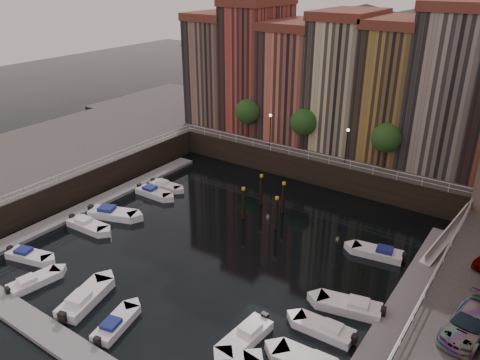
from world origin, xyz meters
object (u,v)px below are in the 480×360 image
Objects in this scene: mooring_pilings at (266,201)px; car_c at (469,324)px; boat_left_2 at (112,213)px; boat_left_1 at (87,225)px; boat_left_0 at (28,255)px; gangway at (450,232)px.

car_c is (20.77, -10.45, 2.12)m from mooring_pilings.
car_c is at bearing -21.80° from boat_left_2.
boat_left_1 is 2.98m from boat_left_2.
boat_left_1 reaches higher than boat_left_0.
mooring_pilings is 0.83× the size of car_c.
boat_left_1 is at bearing -136.87° from mooring_pilings.
gangway is 1.89× the size of boat_left_0.
boat_left_0 is 0.83× the size of boat_left_2.
mooring_pilings is at bearing 40.49° from boat_left_0.
boat_left_2 is (-12.79, -9.18, -1.25)m from mooring_pilings.
mooring_pilings is at bearing 16.03° from boat_left_2.
gangway is 32.35m from boat_left_2.
car_c is (3.92, -14.16, 1.85)m from gangway.
boat_left_0 is (-29.78, -22.23, -1.58)m from gangway.
gangway is at bearing 12.40° from mooring_pilings.
gangway reaches higher than boat_left_0.
boat_left_2 is at bearing 84.12° from boat_left_1.
car_c is at bearing -26.72° from mooring_pilings.
gangway is 14.81m from car_c.
boat_left_1 is at bearing -113.10° from boat_left_2.
boat_left_2 is 0.99× the size of car_c.
gangway is 1.77× the size of boat_left_1.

